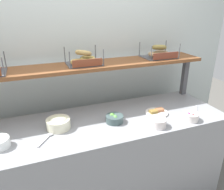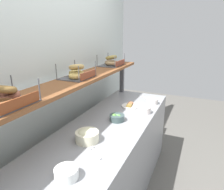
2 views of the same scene
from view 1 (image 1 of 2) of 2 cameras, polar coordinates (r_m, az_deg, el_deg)
name	(u,v)px [view 1 (image 1 of 2)]	position (r m, az deg, el deg)	size (l,w,h in m)	color
back_wall	(76,66)	(2.22, -9.25, 7.42)	(3.53, 0.06, 2.40)	silver
deli_counter	(95,164)	(2.10, -4.49, -17.35)	(2.33, 0.70, 0.85)	gray
shelf_riser_right	(185,76)	(2.49, 18.25, 4.60)	(0.05, 0.05, 0.40)	#4C4C51
upper_shelf	(83,66)	(1.94, -7.57, 7.33)	(2.29, 0.32, 0.03)	brown
bowl_scallion_spread	(158,122)	(1.82, 11.76, -6.74)	(0.14, 0.14, 0.09)	white
bowl_veggie_mix	(114,119)	(1.85, 0.64, -6.10)	(0.15, 0.15, 0.07)	#3D5050
bowl_beet_salad	(190,117)	(1.99, 19.61, -5.26)	(0.13, 0.13, 0.07)	white
bowl_potato_salad	(58,123)	(1.80, -13.71, -6.93)	(0.19, 0.19, 0.10)	beige
serving_plate_white	(157,112)	(2.03, 11.44, -4.42)	(0.20, 0.20, 0.04)	white
serving_spoon_near_plate	(47,138)	(1.72, -16.40, -10.50)	(0.12, 0.15, 0.01)	#B7B7BC
serving_spoon_by_edge	(196,111)	(2.17, 20.87, -3.92)	(0.13, 0.14, 0.01)	#B7B7BC
bagel_basket_sesame	(84,59)	(1.94, -7.35, 9.16)	(0.29, 0.25, 0.14)	#4C4C51
bagel_basket_everything	(159,53)	(2.23, 12.01, 10.60)	(0.31, 0.25, 0.14)	#4C4C51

